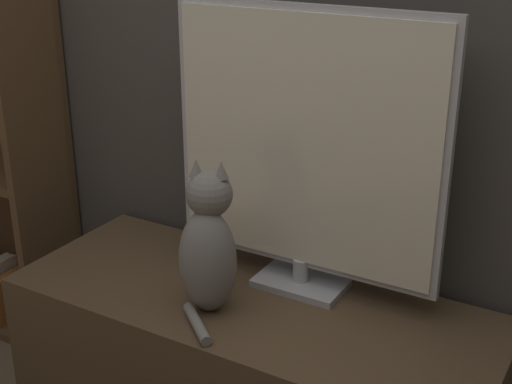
% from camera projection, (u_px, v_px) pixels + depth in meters
% --- Properties ---
extents(tv_stand, '(1.36, 0.54, 0.51)m').
position_uv_depth(tv_stand, '(251.00, 376.00, 2.04)').
color(tv_stand, brown).
rests_on(tv_stand, ground_plane).
extents(tv, '(0.77, 0.15, 0.78)m').
position_uv_depth(tv, '(304.00, 150.00, 1.86)').
color(tv, '#B7B7BC').
rests_on(tv, tv_stand).
extents(cat, '(0.19, 0.26, 0.41)m').
position_uv_depth(cat, '(208.00, 247.00, 1.84)').
color(cat, gray).
rests_on(cat, tv_stand).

